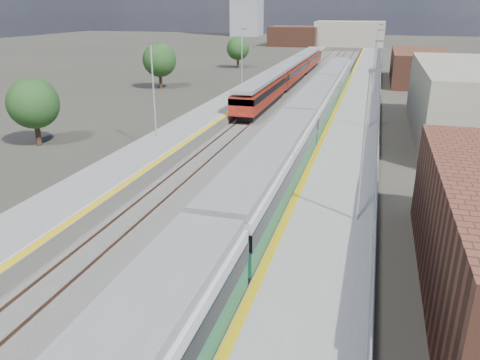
% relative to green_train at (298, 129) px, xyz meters
% --- Properties ---
extents(ground, '(320.00, 320.00, 0.00)m').
position_rel_green_train_xyz_m(ground, '(-1.50, 15.30, -2.24)').
color(ground, '#47443A').
rests_on(ground, ground).
extents(ballast_bed, '(10.50, 155.00, 0.06)m').
position_rel_green_train_xyz_m(ballast_bed, '(-3.75, 17.80, -2.21)').
color(ballast_bed, '#565451').
rests_on(ballast_bed, ground).
extents(tracks, '(8.96, 160.00, 0.17)m').
position_rel_green_train_xyz_m(tracks, '(-3.15, 19.48, -2.13)').
color(tracks, '#4C3323').
rests_on(tracks, ground).
extents(platform_right, '(4.70, 155.00, 8.52)m').
position_rel_green_train_xyz_m(platform_right, '(3.78, 17.79, -1.70)').
color(platform_right, slate).
rests_on(platform_right, ground).
extents(platform_left, '(4.30, 155.00, 8.52)m').
position_rel_green_train_xyz_m(platform_left, '(-10.55, 17.79, -1.72)').
color(platform_left, slate).
rests_on(platform_left, ground).
extents(buildings, '(72.00, 185.50, 40.00)m').
position_rel_green_train_xyz_m(buildings, '(-19.62, 103.90, 8.47)').
color(buildings, brown).
rests_on(buildings, ground).
extents(green_train, '(2.89, 80.36, 3.18)m').
position_rel_green_train_xyz_m(green_train, '(0.00, 0.00, 0.00)').
color(green_train, black).
rests_on(green_train, ground).
extents(red_train, '(2.66, 54.01, 3.36)m').
position_rel_green_train_xyz_m(red_train, '(-7.00, 35.38, -0.25)').
color(red_train, black).
rests_on(red_train, ground).
extents(tree_a, '(4.21, 4.21, 5.70)m').
position_rel_green_train_xyz_m(tree_a, '(-21.71, -2.72, 1.35)').
color(tree_a, '#382619').
rests_on(tree_a, ground).
extents(tree_b, '(4.73, 4.73, 6.42)m').
position_rel_green_train_xyz_m(tree_b, '(-24.29, 27.00, 1.80)').
color(tree_b, '#382619').
rests_on(tree_b, ground).
extents(tree_c, '(4.25, 4.25, 5.77)m').
position_rel_green_train_xyz_m(tree_c, '(-20.35, 53.04, 1.39)').
color(tree_c, '#382619').
rests_on(tree_c, ground).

